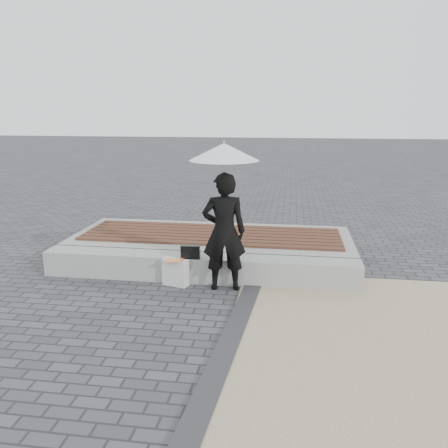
{
  "coord_description": "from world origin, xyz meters",
  "views": [
    {
      "loc": [
        1.41,
        -5.12,
        2.62
      ],
      "look_at": [
        0.45,
        1.29,
        1.0
      ],
      "focal_mm": 36.81,
      "sensor_mm": 36.0,
      "label": 1
    }
  ],
  "objects_px": {
    "handbag": "(190,252)",
    "canvas_tote": "(176,272)",
    "parasol": "(224,152)",
    "seating_ledge": "(199,267)",
    "woman": "(224,232)"
  },
  "relations": [
    {
      "from": "canvas_tote",
      "to": "handbag",
      "type": "bearing_deg",
      "value": 46.57
    },
    {
      "from": "handbag",
      "to": "canvas_tote",
      "type": "distance_m",
      "value": 0.38
    },
    {
      "from": "woman",
      "to": "handbag",
      "type": "bearing_deg",
      "value": -25.51
    },
    {
      "from": "woman",
      "to": "canvas_tote",
      "type": "height_order",
      "value": "woman"
    },
    {
      "from": "seating_ledge",
      "to": "canvas_tote",
      "type": "xyz_separation_m",
      "value": [
        -0.3,
        -0.28,
        0.01
      ]
    },
    {
      "from": "parasol",
      "to": "seating_ledge",
      "type": "bearing_deg",
      "value": 145.58
    },
    {
      "from": "seating_ledge",
      "to": "canvas_tote",
      "type": "bearing_deg",
      "value": -136.62
    },
    {
      "from": "seating_ledge",
      "to": "handbag",
      "type": "bearing_deg",
      "value": -118.21
    },
    {
      "from": "seating_ledge",
      "to": "handbag",
      "type": "distance_m",
      "value": 0.36
    },
    {
      "from": "canvas_tote",
      "to": "parasol",
      "type": "bearing_deg",
      "value": 15.29
    },
    {
      "from": "handbag",
      "to": "canvas_tote",
      "type": "relative_size",
      "value": 0.72
    },
    {
      "from": "seating_ledge",
      "to": "woman",
      "type": "xyz_separation_m",
      "value": [
        0.45,
        -0.31,
        0.68
      ]
    },
    {
      "from": "parasol",
      "to": "handbag",
      "type": "height_order",
      "value": "parasol"
    },
    {
      "from": "woman",
      "to": "parasol",
      "type": "relative_size",
      "value": 1.39
    },
    {
      "from": "woman",
      "to": "seating_ledge",
      "type": "bearing_deg",
      "value": -44.92
    }
  ]
}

